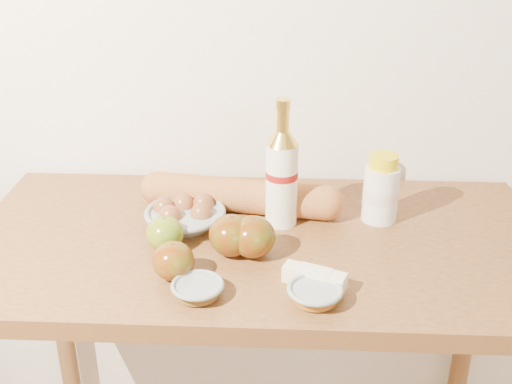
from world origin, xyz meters
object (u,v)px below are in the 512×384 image
bourbon_bottle (282,175)px  table (257,287)px  egg_bowl (185,215)px  baguette (240,195)px  cream_bottle (381,190)px

bourbon_bottle → table: bearing=-108.6°
egg_bowl → baguette: 0.14m
cream_bottle → baguette: cream_bottle is taller
table → cream_bottle: (0.26, 0.09, 0.19)m
table → egg_bowl: bearing=164.1°
table → bourbon_bottle: 0.25m
cream_bottle → baguette: 0.31m
bourbon_bottle → cream_bottle: 0.22m
table → baguette: bearing=109.8°
bourbon_bottle → egg_bowl: (-0.20, -0.02, -0.09)m
egg_bowl → baguette: bearing=33.3°
bourbon_bottle → cream_bottle: bourbon_bottle is taller
baguette → bourbon_bottle: bearing=-20.5°
table → cream_bottle: size_ratio=7.93×
bourbon_bottle → baguette: bourbon_bottle is taller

